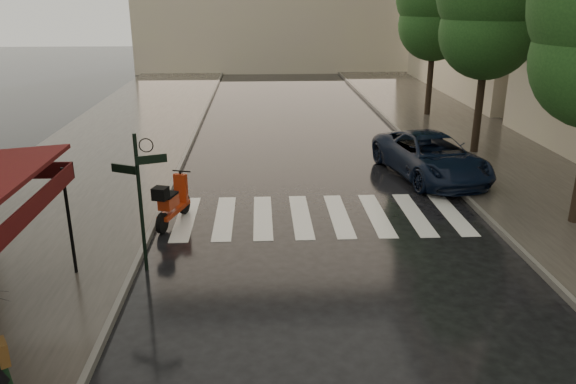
{
  "coord_description": "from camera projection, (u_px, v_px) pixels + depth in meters",
  "views": [
    {
      "loc": [
        1.37,
        -8.3,
        5.78
      ],
      "look_at": [
        2.0,
        4.07,
        1.4
      ],
      "focal_mm": 35.0,
      "sensor_mm": 36.0,
      "label": 1
    }
  ],
  "objects": [
    {
      "name": "tree_mid",
      "position": [
        491.0,
        0.0,
        19.56
      ],
      "size": [
        3.8,
        3.8,
        8.34
      ],
      "color": "black",
      "rests_on": "sidewalk_far"
    },
    {
      "name": "sidewalk_near",
      "position": [
        102.0,
        158.0,
        20.74
      ],
      "size": [
        6.0,
        60.0,
        0.12
      ],
      "primitive_type": "cube",
      "color": "#38332D",
      "rests_on": "ground"
    },
    {
      "name": "signpost",
      "position": [
        140.0,
        192.0,
        11.84
      ],
      "size": [
        1.17,
        0.29,
        3.1
      ],
      "color": "black",
      "rests_on": "ground"
    },
    {
      "name": "curb_far",
      "position": [
        421.0,
        153.0,
        21.31
      ],
      "size": [
        0.12,
        60.0,
        0.16
      ],
      "primitive_type": "cube",
      "color": "#595651",
      "rests_on": "ground"
    },
    {
      "name": "sidewalk_far",
      "position": [
        493.0,
        152.0,
        21.44
      ],
      "size": [
        5.5,
        60.0,
        0.12
      ],
      "primitive_type": "cube",
      "color": "#38332D",
      "rests_on": "ground"
    },
    {
      "name": "ground",
      "position": [
        185.0,
        349.0,
        9.68
      ],
      "size": [
        120.0,
        120.0,
        0.0
      ],
      "primitive_type": "plane",
      "color": "black",
      "rests_on": "ground"
    },
    {
      "name": "crosswalk",
      "position": [
        320.0,
        216.0,
        15.47
      ],
      "size": [
        7.85,
        3.2,
        0.01
      ],
      "color": "silver",
      "rests_on": "ground"
    },
    {
      "name": "parked_car",
      "position": [
        431.0,
        156.0,
        18.57
      ],
      "size": [
        3.3,
        5.48,
        1.42
      ],
      "primitive_type": "imported",
      "rotation": [
        0.0,
        0.0,
        0.19
      ],
      "color": "black",
      "rests_on": "ground"
    },
    {
      "name": "curb_near",
      "position": [
        185.0,
        156.0,
        20.88
      ],
      "size": [
        0.12,
        60.0,
        0.16
      ],
      "primitive_type": "cube",
      "color": "#595651",
      "rests_on": "ground"
    },
    {
      "name": "tree_far",
      "position": [
        436.0,
        1.0,
        26.21
      ],
      "size": [
        3.8,
        3.8,
        8.16
      ],
      "color": "black",
      "rests_on": "sidewalk_far"
    },
    {
      "name": "scooter",
      "position": [
        172.0,
        203.0,
        14.76
      ],
      "size": [
        0.85,
        1.88,
        1.27
      ],
      "rotation": [
        0.0,
        0.0,
        -0.29
      ],
      "color": "black",
      "rests_on": "ground"
    }
  ]
}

